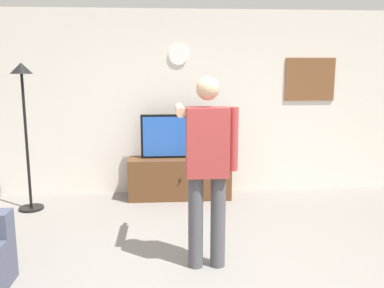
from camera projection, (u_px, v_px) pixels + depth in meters
back_wall at (186, 103)px, 6.05m from camera, size 6.40×0.10×2.70m
tv_stand at (180, 178)px, 5.89m from camera, size 1.46×0.46×0.59m
television at (179, 136)px, 5.83m from camera, size 1.10×0.07×0.63m
wall_clock at (178, 55)px, 5.86m from camera, size 0.28×0.03×0.28m
framed_picture at (310, 79)px, 6.06m from camera, size 0.75×0.04×0.63m
floor_lamp at (24, 106)px, 5.20m from camera, size 0.32×0.32×1.93m
person_standing_nearer_lamp at (207, 162)px, 3.70m from camera, size 0.56×0.78×1.78m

